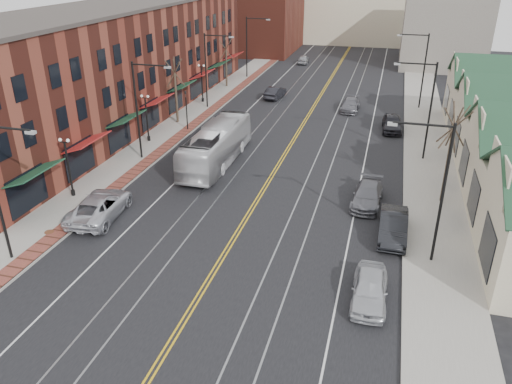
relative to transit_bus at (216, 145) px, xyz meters
The scene contains 31 objects.
ground 17.50m from the transit_bus, 73.33° to the right, with size 160.00×160.00×0.00m, color black.
sidewalk_left 7.89m from the transit_bus, 154.76° to the left, with size 4.00×120.00×0.15m, color gray.
sidewalk_right 17.38m from the transit_bus, 10.99° to the left, with size 4.00×120.00×0.15m, color gray.
building_left 17.82m from the transit_bus, 143.66° to the left, with size 10.00×50.00×11.00m, color maroon.
backdrop_left 54.69m from the transit_bus, 101.66° to the left, with size 14.00×18.00×14.00m, color maroon.
backdrop_mid 68.54m from the transit_bus, 85.81° to the left, with size 22.00×14.00×9.00m, color beige.
backdrop_right 52.42m from the transit_bus, 67.51° to the left, with size 12.00×16.00×11.00m, color slate.
streetlight_l_1 6.99m from the transit_bus, behind, with size 3.33×0.25×8.00m.
streetlight_l_2 16.81m from the transit_bus, 111.56° to the left, with size 3.33×0.25×8.00m.
streetlight_l_3 32.06m from the transit_bus, 100.93° to the left, with size 3.33×0.25×8.00m.
streetlight_r_0 19.59m from the transit_bus, 33.70° to the right, with size 3.33×0.25×8.00m.
streetlight_r_1 17.24m from the transit_bus, 18.28° to the left, with size 3.33×0.25×8.00m.
streetlight_r_2 26.89m from the transit_bus, 53.01° to the left, with size 3.33×0.25×8.00m.
lamppost_l_1 11.70m from the transit_bus, 131.88° to the right, with size 0.84×0.28×4.27m.
lamppost_l_2 8.49m from the transit_bus, 157.07° to the left, with size 0.84×0.28×4.27m.
lamppost_l_3 18.99m from the transit_bus, 114.27° to the left, with size 0.84×0.28×4.27m.
tree_left_near 12.10m from the transit_bus, 128.88° to the left, with size 1.78×1.37×6.48m.
tree_left_far 26.44m from the transit_bus, 106.51° to the left, with size 1.66×1.28×6.02m.
tree_right_mid 17.84m from the transit_bus, ahead, with size 1.90×1.46×6.93m.
manhole_mid 15.11m from the transit_bus, 114.35° to the right, with size 0.60×0.60×0.02m, color #592D19.
manhole_far 10.78m from the transit_bus, 125.47° to the right, with size 0.60×0.60×0.02m, color #592D19.
traffic_signal 9.23m from the transit_bus, 127.49° to the left, with size 0.18×0.15×3.80m.
transit_bus is the anchor object (origin of this frame).
parked_suv 11.70m from the transit_bus, 111.62° to the right, with size 2.69×5.83×1.62m, color silver.
parked_car_a 20.24m from the transit_bus, 48.78° to the right, with size 1.73×4.30×1.46m, color #B9BBC1.
parked_car_b 16.65m from the transit_bus, 30.68° to the right, with size 1.64×4.71×1.55m, color black.
parked_car_c 13.26m from the transit_bus, 19.14° to the right, with size 1.93×4.74×1.37m, color slate.
parked_car_d 18.61m from the transit_bus, 42.32° to the left, with size 1.85×4.59×1.57m, color #222228.
distant_car_left 21.50m from the transit_bus, 90.31° to the left, with size 1.47×4.23×1.39m, color black.
distant_car_right 20.71m from the transit_bus, 63.85° to the left, with size 1.84×4.53×1.31m, color slate.
distant_car_far 43.27m from the transit_bus, 90.81° to the left, with size 1.57×3.90×1.33m, color #A0A2A7.
Camera 1 is at (8.19, -19.47, 15.69)m, focal length 35.00 mm.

